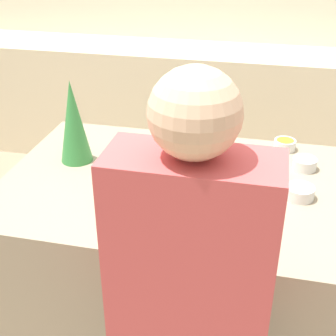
{
  "coord_description": "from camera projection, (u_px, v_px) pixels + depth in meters",
  "views": [
    {
      "loc": [
        0.33,
        -1.62,
        1.85
      ],
      "look_at": [
        -0.04,
        0.0,
        0.95
      ],
      "focal_mm": 50.0,
      "sensor_mm": 36.0,
      "label": 1
    }
  ],
  "objects": [
    {
      "name": "ground_plane",
      "position": [
        176.0,
        335.0,
        2.34
      ],
      "size": [
        12.0,
        12.0,
        0.0
      ],
      "primitive_type": "plane",
      "color": "gray"
    },
    {
      "name": "back_cabinet_block",
      "position": [
        226.0,
        108.0,
        3.8
      ],
      "size": [
        6.0,
        0.6,
        0.92
      ],
      "color": "beige",
      "rests_on": "ground_plane"
    },
    {
      "name": "kitchen_island",
      "position": [
        177.0,
        266.0,
        2.12
      ],
      "size": [
        1.44,
        0.97,
        0.89
      ],
      "color": "gray",
      "rests_on": "ground_plane"
    },
    {
      "name": "baking_tray",
      "position": [
        155.0,
        186.0,
        1.87
      ],
      "size": [
        0.38,
        0.32,
        0.01
      ],
      "color": "silver",
      "rests_on": "kitchen_island"
    },
    {
      "name": "gingerbread_house",
      "position": [
        155.0,
        165.0,
        1.83
      ],
      "size": [
        0.19,
        0.17,
        0.25
      ],
      "color": "brown",
      "rests_on": "baking_tray"
    },
    {
      "name": "decorative_tree",
      "position": [
        73.0,
        122.0,
        2.0
      ],
      "size": [
        0.14,
        0.14,
        0.37
      ],
      "color": "#33843D",
      "rests_on": "kitchen_island"
    },
    {
      "name": "candy_bowl_front_corner",
      "position": [
        285.0,
        144.0,
        2.16
      ],
      "size": [
        0.1,
        0.1,
        0.05
      ],
      "color": "white",
      "rests_on": "kitchen_island"
    },
    {
      "name": "candy_bowl_center_rear",
      "position": [
        199.0,
        148.0,
        2.12
      ],
      "size": [
        0.14,
        0.14,
        0.05
      ],
      "color": "white",
      "rests_on": "kitchen_island"
    },
    {
      "name": "candy_bowl_behind_tray",
      "position": [
        233.0,
        182.0,
        1.87
      ],
      "size": [
        0.1,
        0.1,
        0.04
      ],
      "color": "white",
      "rests_on": "kitchen_island"
    },
    {
      "name": "candy_bowl_near_tray_left",
      "position": [
        219.0,
        160.0,
        2.02
      ],
      "size": [
        0.09,
        0.09,
        0.05
      ],
      "color": "white",
      "rests_on": "kitchen_island"
    },
    {
      "name": "candy_bowl_beside_tree",
      "position": [
        300.0,
        192.0,
        1.79
      ],
      "size": [
        0.11,
        0.11,
        0.05
      ],
      "color": "silver",
      "rests_on": "kitchen_island"
    },
    {
      "name": "candy_bowl_far_left",
      "position": [
        305.0,
        163.0,
        2.0
      ],
      "size": [
        0.1,
        0.1,
        0.05
      ],
      "color": "silver",
      "rests_on": "kitchen_island"
    },
    {
      "name": "person",
      "position": [
        189.0,
        332.0,
        1.31
      ],
      "size": [
        0.42,
        0.52,
        1.58
      ],
      "color": "slate",
      "rests_on": "ground_plane"
    }
  ]
}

